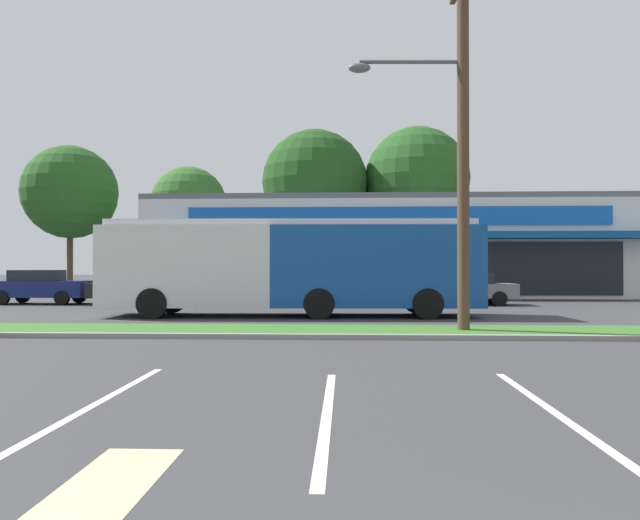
{
  "coord_description": "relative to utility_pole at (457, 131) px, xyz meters",
  "views": [
    {
      "loc": [
        -0.26,
        -0.88,
        1.69
      ],
      "look_at": [
        -1.08,
        18.1,
        1.91
      ],
      "focal_mm": 32.92,
      "sensor_mm": 36.0,
      "label": 1
    }
  ],
  "objects": [
    {
      "name": "tree_mid_left",
      "position": [
        -5.16,
        30.45,
        3.1
      ],
      "size": [
        8.17,
        8.17,
        12.28
      ],
      "color": "#473323",
      "rests_on": "ground_plane"
    },
    {
      "name": "curb_lip",
      "position": [
        -2.55,
        -1.13,
        -5.03
      ],
      "size": [
        56.0,
        0.24,
        0.12
      ],
      "primitive_type": "cube",
      "color": "gray",
      "rests_on": "ground_plane"
    },
    {
      "name": "tree_far_left",
      "position": [
        -23.67,
        28.73,
        2.24
      ],
      "size": [
        7.03,
        7.03,
        10.86
      ],
      "color": "#473323",
      "rests_on": "ground_plane"
    },
    {
      "name": "car_2",
      "position": [
        -11.7,
        10.87,
        -4.33
      ],
      "size": [
        4.75,
        1.97,
        1.49
      ],
      "color": "black",
      "rests_on": "ground_plane"
    },
    {
      "name": "tree_mid",
      "position": [
        2.81,
        31.25,
        3.44
      ],
      "size": [
        8.15,
        8.15,
        12.62
      ],
      "color": "#473323",
      "rests_on": "ground_plane"
    },
    {
      "name": "car_1",
      "position": [
        -5.25,
        11.49,
        -4.29
      ],
      "size": [
        4.55,
        1.86,
        1.55
      ],
      "rotation": [
        0.0,
        0.0,
        3.14
      ],
      "color": "black",
      "rests_on": "ground_plane"
    },
    {
      "name": "car_3",
      "position": [
        2.43,
        11.39,
        -4.35
      ],
      "size": [
        4.49,
        1.94,
        1.42
      ],
      "rotation": [
        0.0,
        0.0,
        3.14
      ],
      "color": "slate",
      "rests_on": "ground_plane"
    },
    {
      "name": "tree_left",
      "position": [
        -14.63,
        28.97,
        1.29
      ],
      "size": [
        5.71,
        5.71,
        9.25
      ],
      "color": "#473323",
      "rests_on": "ground_plane"
    },
    {
      "name": "parking_stripe_2",
      "position": [
        -0.38,
        -7.85,
        -5.09
      ],
      "size": [
        0.12,
        4.8,
        0.01
      ],
      "primitive_type": "cube",
      "color": "silver",
      "rests_on": "ground_plane"
    },
    {
      "name": "car_0",
      "position": [
        -16.59,
        11.17,
        -4.3
      ],
      "size": [
        4.35,
        1.88,
        1.54
      ],
      "color": "navy",
      "rests_on": "ground_plane"
    },
    {
      "name": "storefront_building",
      "position": [
        -0.08,
        22.16,
        -2.28
      ],
      "size": [
        27.69,
        13.48,
        5.62
      ],
      "color": "silver",
      "rests_on": "ground_plane"
    },
    {
      "name": "parking_stripe_1",
      "position": [
        -3.02,
        -8.03,
        -5.09
      ],
      "size": [
        0.12,
        4.8,
        0.01
      ],
      "primitive_type": "cube",
      "color": "silver",
      "rests_on": "ground_plane"
    },
    {
      "name": "grass_median",
      "position": [
        -2.55,
        0.09,
        -5.03
      ],
      "size": [
        56.0,
        2.2,
        0.12
      ],
      "primitive_type": "cube",
      "color": "#386B28",
      "rests_on": "ground_plane"
    },
    {
      "name": "utility_pole",
      "position": [
        0.0,
        0.0,
        0.0
      ],
      "size": [
        3.03,
        2.4,
        9.5
      ],
      "color": "#4C3826",
      "rests_on": "ground_plane"
    },
    {
      "name": "city_bus",
      "position": [
        -4.64,
        5.2,
        -3.32
      ],
      "size": [
        12.8,
        2.96,
        3.25
      ],
      "rotation": [
        0.0,
        0.0,
        3.17
      ],
      "color": "#144793",
      "rests_on": "ground_plane"
    },
    {
      "name": "parking_stripe_0",
      "position": [
        -5.87,
        -7.66,
        -5.09
      ],
      "size": [
        0.12,
        4.8,
        0.01
      ],
      "primitive_type": "cube",
      "color": "silver",
      "rests_on": "ground_plane"
    },
    {
      "name": "lot_arrow",
      "position": [
        -4.64,
        -10.22,
        -5.09
      ],
      "size": [
        0.7,
        1.6,
        0.01
      ],
      "primitive_type": "cube",
      "color": "beige",
      "rests_on": "ground_plane"
    }
  ]
}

